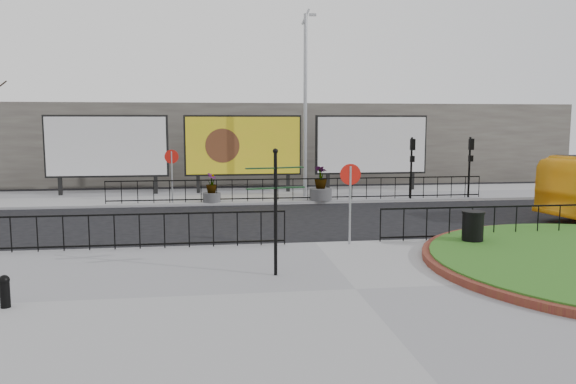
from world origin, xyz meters
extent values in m
plane|color=black|center=(0.00, 0.00, 0.00)|extent=(90.00, 90.00, 0.00)
cube|color=gray|center=(0.00, -5.00, 0.06)|extent=(30.00, 10.00, 0.12)
cube|color=gray|center=(0.00, 12.00, 0.06)|extent=(44.00, 6.00, 0.12)
cylinder|color=gray|center=(-5.00, 9.40, 1.32)|extent=(0.07, 0.07, 2.40)
cylinder|color=#AC120B|center=(-5.00, 9.40, 2.27)|extent=(0.64, 0.03, 0.64)
cylinder|color=white|center=(-5.00, 9.42, 2.27)|extent=(0.50, 0.03, 0.50)
cylinder|color=gray|center=(1.00, -0.40, 1.32)|extent=(0.07, 0.07, 2.40)
cylinder|color=#AC120B|center=(1.00, -0.40, 2.27)|extent=(0.64, 0.03, 0.64)
cylinder|color=white|center=(1.00, -0.38, 2.27)|extent=(0.50, 0.03, 0.50)
cube|color=black|center=(-10.90, 13.00, 0.62)|extent=(0.18, 0.18, 1.00)
cube|color=black|center=(-6.10, 13.00, 0.62)|extent=(0.18, 0.18, 1.00)
cube|color=black|center=(-8.50, 13.00, 2.62)|extent=(6.20, 0.25, 3.20)
cube|color=silver|center=(-8.50, 12.84, 2.62)|extent=(6.00, 0.06, 3.00)
cube|color=black|center=(-3.90, 13.00, 0.62)|extent=(0.18, 0.18, 1.00)
cube|color=black|center=(0.90, 13.00, 0.62)|extent=(0.18, 0.18, 1.00)
cube|color=black|center=(-1.50, 13.00, 2.62)|extent=(6.20, 0.25, 3.20)
cube|color=gold|center=(-1.50, 12.84, 2.62)|extent=(6.00, 0.06, 3.00)
cube|color=black|center=(3.10, 13.00, 0.62)|extent=(0.18, 0.18, 1.00)
cube|color=black|center=(7.90, 13.00, 0.62)|extent=(0.18, 0.18, 1.00)
cube|color=black|center=(5.50, 13.00, 2.62)|extent=(6.20, 0.25, 3.20)
cube|color=silver|center=(5.50, 12.84, 2.62)|extent=(6.00, 0.06, 3.00)
cylinder|color=gray|center=(1.50, 11.00, 4.62)|extent=(0.18, 0.18, 9.00)
cylinder|color=gray|center=(1.50, 11.00, 8.97)|extent=(0.43, 0.10, 0.77)
cube|color=gray|center=(1.85, 11.00, 9.07)|extent=(0.35, 0.15, 0.12)
cylinder|color=black|center=(6.50, 9.40, 1.62)|extent=(0.10, 0.10, 3.00)
cube|color=black|center=(6.50, 9.28, 2.77)|extent=(0.22, 0.18, 0.55)
cube|color=black|center=(6.50, 9.28, 2.07)|extent=(0.20, 0.16, 0.30)
cylinder|color=black|center=(9.50, 9.40, 1.62)|extent=(0.10, 0.10, 3.00)
cube|color=black|center=(9.50, 9.28, 2.77)|extent=(0.22, 0.18, 0.55)
cube|color=black|center=(9.50, 9.28, 2.07)|extent=(0.20, 0.16, 0.30)
cube|color=#69655C|center=(0.00, 22.00, 2.50)|extent=(40.00, 10.00, 5.00)
cylinder|color=black|center=(-1.65, -3.60, 1.61)|extent=(0.08, 0.08, 2.99)
sphere|color=black|center=(-1.65, -3.60, 3.15)|extent=(0.13, 0.13, 0.13)
cube|color=black|center=(-2.02, -3.65, 2.75)|extent=(0.71, 0.22, 0.03)
cube|color=black|center=(-1.29, -3.50, 2.75)|extent=(0.71, 0.32, 0.03)
cube|color=black|center=(-2.01, -3.69, 2.27)|extent=(0.71, 0.29, 0.03)
cube|color=black|center=(-1.28, -3.55, 2.27)|extent=(0.71, 0.22, 0.03)
cylinder|color=black|center=(-7.32, -5.28, 0.39)|extent=(0.20, 0.20, 0.54)
sphere|color=black|center=(-7.32, -5.28, 0.68)|extent=(0.22, 0.22, 0.22)
cylinder|color=black|center=(4.50, -1.39, 0.64)|extent=(0.62, 0.62, 1.03)
cylinder|color=black|center=(4.50, -1.39, 1.19)|extent=(0.67, 0.67, 0.07)
cylinder|color=#4C4C4F|center=(-3.19, 9.40, 0.34)|extent=(0.84, 0.84, 0.44)
imported|color=#1D5416|center=(-3.19, 9.40, 1.02)|extent=(0.69, 0.69, 0.94)
cylinder|color=#4C4C4F|center=(2.00, 9.40, 0.40)|extent=(1.08, 1.08, 0.56)
imported|color=#1D5416|center=(2.00, 9.40, 1.23)|extent=(0.85, 0.85, 1.10)
camera|label=1|loc=(-3.14, -16.89, 3.83)|focal=35.00mm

